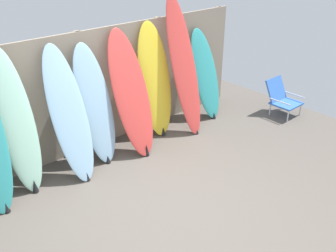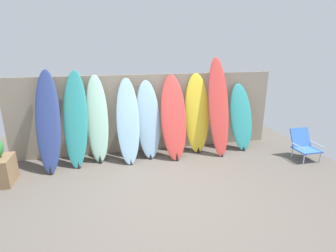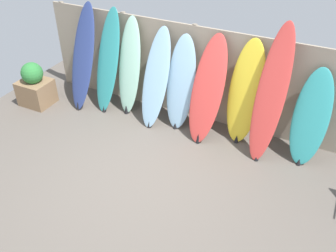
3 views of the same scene
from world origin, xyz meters
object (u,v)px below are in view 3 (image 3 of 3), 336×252
object	(u,v)px
surfboard_red_5	(208,91)
planter_box	(35,86)
surfboard_yellow_6	(245,93)
surfboard_seafoam_2	(129,67)
surfboard_skyblue_3	(156,79)
surfboard_red_7	(271,95)
surfboard_teal_8	(311,118)
surfboard_teal_1	(108,62)
surfboard_navy_0	(83,58)
surfboard_skyblue_4	(181,84)

from	to	relation	value
surfboard_red_5	planter_box	world-z (taller)	surfboard_red_5
surfboard_yellow_6	planter_box	bearing A→B (deg)	-170.01
surfboard_seafoam_2	surfboard_skyblue_3	distance (m)	0.65
surfboard_seafoam_2	surfboard_skyblue_3	size ratio (longest dim) A/B	1.05
surfboard_red_5	surfboard_red_7	world-z (taller)	surfboard_red_7
surfboard_teal_8	surfboard_red_7	bearing A→B (deg)	-169.60
surfboard_teal_1	surfboard_yellow_6	xyz separation A→B (m)	(2.66, 0.11, -0.06)
surfboard_seafoam_2	surfboard_red_7	xyz separation A→B (m)	(2.68, -0.15, 0.17)
surfboard_red_5	surfboard_teal_8	distance (m)	1.71
surfboard_navy_0	surfboard_yellow_6	size ratio (longest dim) A/B	1.09
surfboard_red_5	surfboard_teal_8	size ratio (longest dim) A/B	1.17
surfboard_red_7	surfboard_yellow_6	bearing A→B (deg)	157.54
surfboard_skyblue_3	surfboard_red_5	world-z (taller)	surfboard_red_5
surfboard_skyblue_4	planter_box	distance (m)	3.01
surfboard_navy_0	surfboard_skyblue_4	distance (m)	2.03
surfboard_skyblue_4	surfboard_teal_8	size ratio (longest dim) A/B	1.10
surfboard_red_5	surfboard_teal_8	world-z (taller)	surfboard_red_5
surfboard_skyblue_3	surfboard_skyblue_4	size ratio (longest dim) A/B	1.04
surfboard_red_5	surfboard_red_7	distance (m)	1.07
surfboard_seafoam_2	surfboard_teal_8	world-z (taller)	surfboard_seafoam_2
surfboard_teal_1	surfboard_red_5	xyz separation A→B (m)	(2.06, -0.07, -0.07)
surfboard_skyblue_4	surfboard_yellow_6	bearing A→B (deg)	3.62
surfboard_red_5	surfboard_seafoam_2	bearing A→B (deg)	174.78
surfboard_teal_1	surfboard_skyblue_3	world-z (taller)	surfboard_teal_1
surfboard_red_7	planter_box	world-z (taller)	surfboard_red_7
surfboard_yellow_6	surfboard_navy_0	bearing A→B (deg)	-176.29
surfboard_skyblue_3	surfboard_teal_1	bearing A→B (deg)	177.01
surfboard_red_7	planter_box	bearing A→B (deg)	-173.30
surfboard_teal_1	surfboard_red_5	world-z (taller)	surfboard_teal_1
surfboard_navy_0	surfboard_skyblue_3	bearing A→B (deg)	1.29
surfboard_navy_0	surfboard_teal_8	world-z (taller)	surfboard_navy_0
surfboard_navy_0	surfboard_skyblue_3	xyz separation A→B (m)	(1.57, 0.04, -0.11)
surfboard_teal_1	surfboard_teal_8	xyz separation A→B (m)	(3.76, 0.05, -0.19)
surfboard_red_7	surfboard_navy_0	bearing A→B (deg)	-179.69
surfboard_skyblue_3	surfboard_teal_8	size ratio (longest dim) A/B	1.14
surfboard_skyblue_3	surfboard_teal_8	xyz separation A→B (m)	(2.70, 0.10, -0.10)
surfboard_seafoam_2	surfboard_red_7	size ratio (longest dim) A/B	0.85
surfboard_teal_1	surfboard_yellow_6	world-z (taller)	surfboard_teal_1
surfboard_navy_0	planter_box	bearing A→B (deg)	-150.26
surfboard_navy_0	surfboard_red_5	xyz separation A→B (m)	(2.56, 0.02, -0.08)
surfboard_seafoam_2	surfboard_skyblue_4	bearing A→B (deg)	-2.16
surfboard_yellow_6	surfboard_teal_8	bearing A→B (deg)	-3.43
surfboard_seafoam_2	planter_box	xyz separation A→B (m)	(-1.83, -0.68, -0.52)
surfboard_skyblue_4	surfboard_red_7	size ratio (longest dim) A/B	0.78
surfboard_navy_0	surfboard_yellow_6	xyz separation A→B (m)	(3.17, 0.21, -0.08)
surfboard_teal_1	surfboard_red_7	xyz separation A→B (m)	(3.11, -0.07, 0.12)
surfboard_red_5	surfboard_red_7	xyz separation A→B (m)	(1.05, -0.00, 0.19)
planter_box	surfboard_red_5	bearing A→B (deg)	8.78
surfboard_red_5	surfboard_teal_1	bearing A→B (deg)	178.15
surfboard_seafoam_2	surfboard_red_5	bearing A→B (deg)	-5.22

